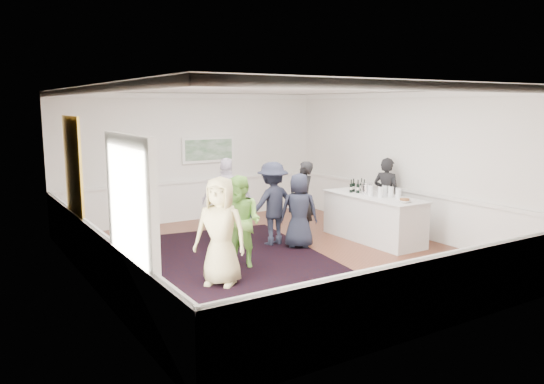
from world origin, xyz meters
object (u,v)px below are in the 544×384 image
bartender (386,195)px  guest_dark_b (304,198)px  guest_lilac (227,201)px  nut_bowl (405,201)px  guest_green (241,222)px  guest_dark_a (273,204)px  guest_navy (299,211)px  serving_table (373,218)px  ice_bucket (366,189)px  guest_tan (220,231)px

bartender → guest_dark_b: (-1.76, 0.79, -0.03)m
guest_lilac → nut_bowl: bearing=175.3°
guest_green → guest_dark_b: guest_dark_b is taller
guest_lilac → guest_dark_a: bearing=179.3°
guest_navy → guest_lilac: bearing=-8.8°
guest_lilac → guest_dark_b: bearing=-150.4°
bartender → guest_dark_b: bartender is taller
guest_lilac → guest_navy: size_ratio=1.18×
guest_dark_b → guest_navy: 1.13m
guest_lilac → guest_dark_b: (1.83, -0.18, -0.08)m
serving_table → nut_bowl: 1.07m
ice_bucket → guest_tan: bearing=-165.0°
guest_dark_a → nut_bowl: size_ratio=7.07×
serving_table → ice_bucket: ice_bucket is taller
guest_tan → guest_navy: 2.68m
ice_bucket → nut_bowl: 1.19m
bartender → guest_green: (-4.13, -0.59, -0.03)m
guest_green → ice_bucket: bearing=69.3°
guest_green → ice_bucket: 3.39m
guest_navy → serving_table: bearing=-157.2°
bartender → guest_tan: 5.04m
guest_green → guest_dark_b: 2.74m
serving_table → guest_navy: (-1.71, 0.36, 0.28)m
guest_lilac → ice_bucket: bearing=-166.8°
guest_tan → guest_dark_b: guest_tan is taller
serving_table → bartender: bearing=28.8°
guest_dark_a → guest_lilac: bearing=-37.4°
guest_tan → nut_bowl: guest_tan is taller
guest_navy → nut_bowl: (1.67, -1.29, 0.25)m
guest_green → ice_bucket: (3.35, 0.42, 0.27)m
bartender → serving_table: bearing=97.9°
nut_bowl → guest_tan: bearing=178.9°
guest_navy → guest_tan: bearing=61.5°
guest_green → guest_dark_b: size_ratio=1.00×
guest_lilac → nut_bowl: guest_lilac is taller
guest_navy → ice_bucket: (1.72, -0.11, 0.33)m
guest_dark_a → nut_bowl: (2.00, -1.77, 0.15)m
guest_navy → guest_green: bearing=52.2°
bartender → ice_bucket: size_ratio=6.65×
guest_dark_b → guest_navy: size_ratio=1.08×
guest_green → nut_bowl: bearing=49.2°
guest_dark_a → guest_navy: bearing=123.4°
bartender → guest_dark_a: bearing=60.8°
guest_navy → ice_bucket: bearing=-148.9°
serving_table → guest_navy: bearing=168.1°
guest_tan → guest_lilac: (1.29, 2.25, 0.02)m
guest_tan → nut_bowl: 4.06m
guest_dark_a → ice_bucket: bearing=162.7°
bartender → guest_dark_a: size_ratio=0.99×
guest_tan → ice_bucket: guest_tan is taller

